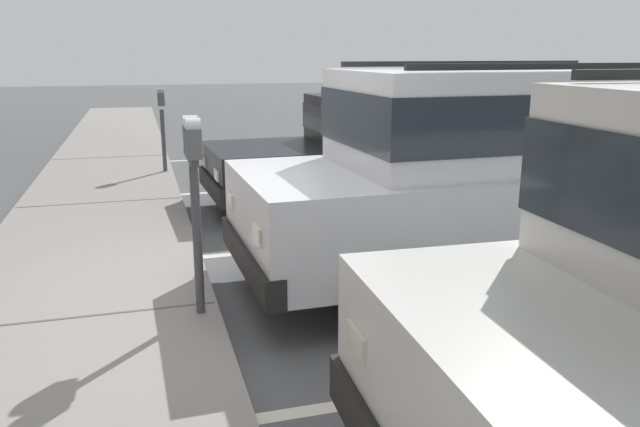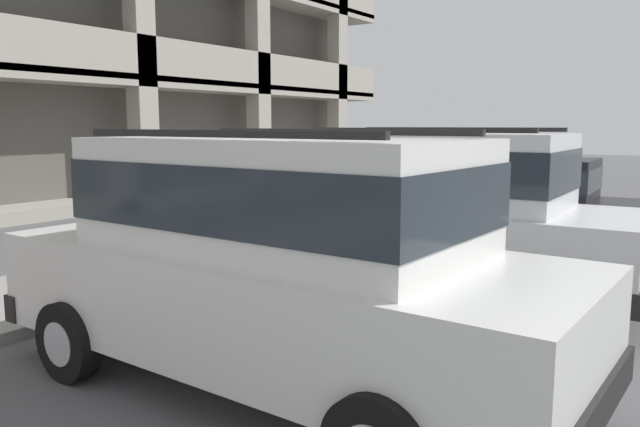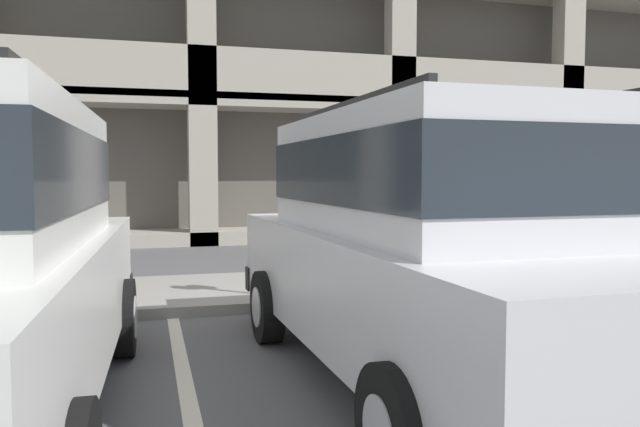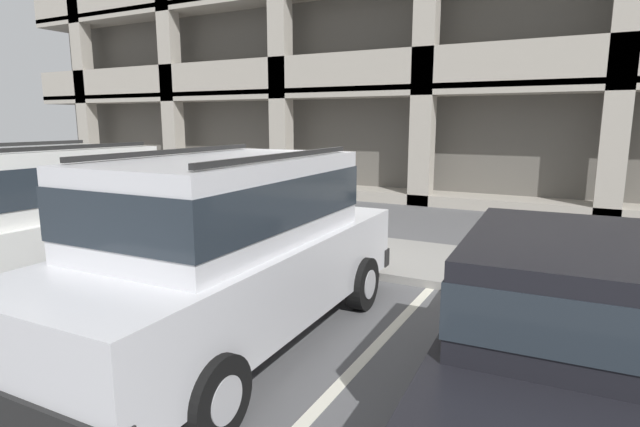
% 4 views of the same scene
% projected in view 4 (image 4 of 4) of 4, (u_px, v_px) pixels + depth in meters
% --- Properties ---
extents(ground_plane, '(80.00, 80.00, 0.10)m').
position_uv_depth(ground_plane, '(324.00, 280.00, 7.58)').
color(ground_plane, '#565659').
extents(sidewalk, '(40.00, 2.20, 0.12)m').
position_uv_depth(sidewalk, '(358.00, 253.00, 8.69)').
color(sidewalk, gray).
rests_on(sidewalk, ground_plane).
extents(parking_stall_lines, '(12.77, 4.80, 0.01)m').
position_uv_depth(parking_stall_lines, '(391.00, 330.00, 5.63)').
color(parking_stall_lines, silver).
rests_on(parking_stall_lines, ground_plane).
extents(silver_suv, '(2.10, 4.83, 2.03)m').
position_uv_depth(silver_suv, '(230.00, 242.00, 5.19)').
color(silver_suv, silver).
rests_on(silver_suv, ground_plane).
extents(red_sedan, '(2.14, 4.85, 2.03)m').
position_uv_depth(red_sedan, '(33.00, 217.00, 6.55)').
color(red_sedan, silver).
rests_on(red_sedan, ground_plane).
extents(dark_hatchback, '(1.98, 4.55, 1.54)m').
position_uv_depth(dark_hatchback, '(573.00, 326.00, 3.73)').
color(dark_hatchback, black).
rests_on(dark_hatchback, ground_plane).
extents(parking_meter_near, '(0.35, 0.12, 1.54)m').
position_uv_depth(parking_meter_near, '(325.00, 191.00, 7.72)').
color(parking_meter_near, '#47474C').
rests_on(parking_meter_near, sidewalk).
extents(fire_hydrant, '(0.30, 0.30, 0.70)m').
position_uv_depth(fire_hydrant, '(138.00, 214.00, 10.18)').
color(fire_hydrant, red).
rests_on(fire_hydrant, sidewalk).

